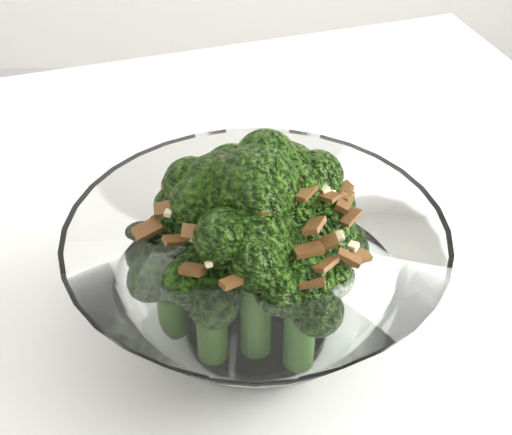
{
  "coord_description": "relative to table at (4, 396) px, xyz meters",
  "views": [
    {
      "loc": [
        0.33,
        -0.51,
        1.16
      ],
      "look_at": [
        0.32,
        -0.12,
        0.86
      ],
      "focal_mm": 55.0,
      "sensor_mm": 36.0,
      "label": 1
    }
  ],
  "objects": [
    {
      "name": "table",
      "position": [
        0.0,
        0.0,
        0.0
      ],
      "size": [
        1.39,
        1.14,
        0.75
      ],
      "color": "white",
      "rests_on": "ground"
    },
    {
      "name": "broccoli_dish",
      "position": [
        0.2,
        0.01,
        0.13
      ],
      "size": [
        0.25,
        0.25,
        0.16
      ],
      "color": "white",
      "rests_on": "table"
    }
  ]
}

